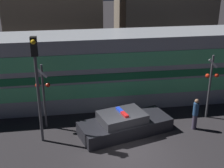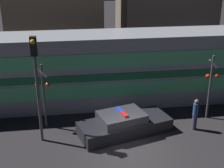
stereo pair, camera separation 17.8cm
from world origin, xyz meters
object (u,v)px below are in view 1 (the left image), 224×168
Objects in this scene: police_car at (125,124)px; traffic_light_corner at (37,74)px; crossing_signal_near at (210,83)px; pedestrian at (195,114)px; train at (101,69)px.

traffic_light_corner is (-4.28, -0.13, 3.11)m from police_car.
crossing_signal_near is 0.70× the size of traffic_light_corner.
crossing_signal_near is at bearing 42.83° from pedestrian.
traffic_light_corner is at bearing -129.80° from train.
train is 4.53m from police_car.
train reaches higher than police_car.
pedestrian is (3.85, -0.17, 0.42)m from police_car.
crossing_signal_near is at bearing 6.81° from traffic_light_corner.
traffic_light_corner reaches higher than pedestrian.
pedestrian is at bearing -0.27° from traffic_light_corner.
train is 3.75× the size of police_car.
traffic_light_corner is (-9.38, -1.12, 1.42)m from crossing_signal_near.
train reaches higher than pedestrian.
train is 6.42m from pedestrian.
pedestrian is at bearing -137.17° from crossing_signal_near.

